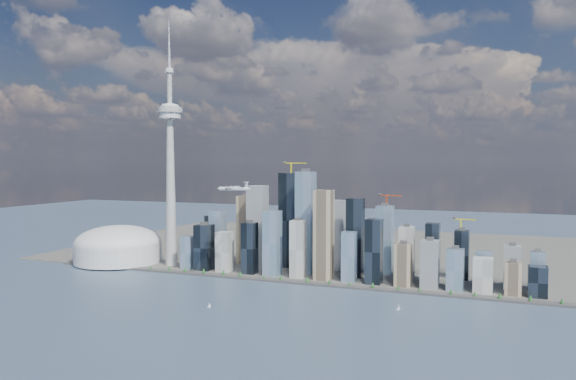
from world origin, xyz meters
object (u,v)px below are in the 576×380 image
at_px(sailboat_west, 209,306).
at_px(sailboat_east, 398,308).
at_px(dome_stadium, 118,246).
at_px(airplane, 234,188).
at_px(needle_tower, 170,163).

distance_m(sailboat_west, sailboat_east, 308.18).
bearing_deg(dome_stadium, airplane, -16.03).
bearing_deg(needle_tower, sailboat_west, -47.61).
bearing_deg(sailboat_west, airplane, 89.43).
relative_size(needle_tower, dome_stadium, 2.75).
relative_size(needle_tower, sailboat_east, 55.25).
height_order(needle_tower, sailboat_west, needle_tower).
xyz_separation_m(needle_tower, sailboat_east, (550.65, -185.22, -232.64)).
relative_size(dome_stadium, sailboat_west, 22.49).
height_order(needle_tower, sailboat_east, needle_tower).
xyz_separation_m(dome_stadium, sailboat_west, (398.42, -273.08, -36.58)).
xyz_separation_m(airplane, sailboat_west, (41.40, -170.47, -184.67)).
relative_size(sailboat_west, sailboat_east, 0.89).
bearing_deg(sailboat_east, airplane, 168.41).
bearing_deg(sailboat_west, sailboat_east, 4.30).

